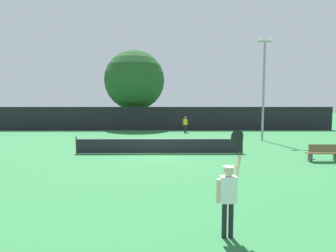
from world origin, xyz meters
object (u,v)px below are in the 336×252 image
Objects in this scene: tennis_ball at (147,149)px; player_serving at (228,190)px; spare_racket at (310,158)px; parked_car_mid at (179,120)px; player_receiving at (185,123)px; light_pole at (264,83)px; parked_car_near at (145,119)px; parked_car_far at (236,120)px; courtside_bench at (324,153)px; large_tree at (134,80)px.

player_serving is at bearing -77.36° from tennis_ball.
spare_racket is 22.75m from parked_car_mid.
light_pole is at bearing 135.87° from player_receiving.
spare_racket is 0.12× the size of parked_car_near.
light_pole is 19.11m from parked_car_near.
parked_car_near is at bearing -174.95° from parked_car_far.
parked_car_far is at bearing -4.06° from parked_car_mid.
player_receiving is 0.38× the size of parked_car_near.
parked_car_near is (-11.40, 23.33, 0.30)m from courtside_bench.
parked_car_far reaches higher than spare_racket.
parked_car_near is (-11.06, 22.58, 0.76)m from spare_racket.
spare_racket is 23.17m from large_tree.
tennis_ball is 0.04× the size of courtside_bench.
parked_car_far is (7.52, 8.86, -0.22)m from player_receiving.
parked_car_near is at bearing 94.65° from tennis_ball.
light_pole reaches higher than tennis_ball.
player_serving is 1.59× the size of player_receiving.
player_receiving is 9.52m from large_tree.
courtside_bench is 9.17m from light_pole.
light_pole is at bearing -44.39° from large_tree.
light_pole reaches higher than spare_racket.
spare_racket is (6.72, 9.16, -1.13)m from player_serving.
player_receiving is at bearing 135.87° from light_pole.
large_tree is at bearing 122.15° from courtside_bench.
player_serving is 32.21m from parked_car_far.
tennis_ball is 19.54m from parked_car_near.
parked_car_mid reaches higher than tennis_ball.
player_receiving is at bearing 115.15° from spare_racket.
courtside_bench is at bearing -21.50° from tennis_ball.
large_tree reaches higher than player_serving.
tennis_ball is 9.97m from spare_racket.
large_tree reaches higher than player_receiving.
courtside_bench reaches higher than tennis_ball.
large_tree is at bearing 100.71° from player_serving.
spare_racket is at bearing -85.89° from parked_car_far.
player_receiving is 0.20× the size of light_pole.
tennis_ball is 0.01× the size of light_pole.
player_serving is at bearing -96.21° from parked_car_mid.
tennis_ball is 0.02× the size of parked_car_mid.
player_receiving is at bearing 88.61° from player_serving.
spare_racket is 0.06× the size of light_pole.
parked_car_mid is at bearing 89.45° from player_serving.
parked_car_mid is at bearing -170.81° from parked_car_far.
player_serving is 0.27× the size of large_tree.
large_tree is 2.16× the size of parked_car_mid.
spare_racket is 0.12× the size of parked_car_mid.
parked_car_near reaches higher than player_receiving.
player_receiving is at bearing 115.12° from courtside_bench.
player_receiving is at bearing -44.64° from large_tree.
large_tree reaches higher than courtside_bench.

